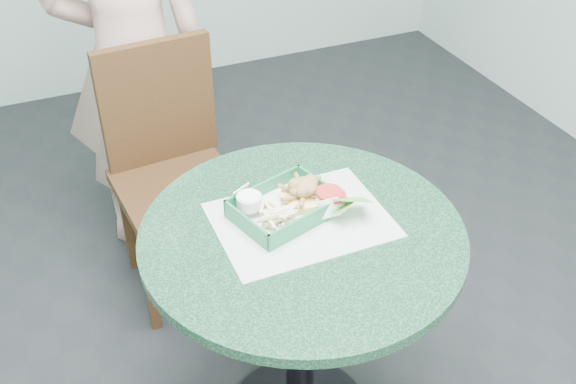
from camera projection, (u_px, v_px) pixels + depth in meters
name	position (u px, v px, depth m)	size (l,w,h in m)	color
cafe_table	(302.00, 284.00, 1.81)	(0.83, 0.83, 0.75)	black
dining_chair	(170.00, 157.00, 2.39)	(0.41, 0.41, 0.93)	#4D2D1E
diner_person	(131.00, 50.00, 2.43)	(0.60, 0.39, 1.65)	#D5A597
placemat	(301.00, 226.00, 1.74)	(0.44, 0.33, 0.00)	#B3C1BC
food_basket	(285.00, 216.00, 1.75)	(0.25, 0.18, 0.05)	#1B6A3E
crab_sandwich	(307.00, 200.00, 1.75)	(0.12, 0.12, 0.07)	#EEC464
fries_pile	(271.00, 214.00, 1.72)	(0.10, 0.11, 0.04)	beige
sauce_ramekin	(250.00, 201.00, 1.74)	(0.07, 0.07, 0.04)	silver
garnish_cup	(336.00, 214.00, 1.71)	(0.12, 0.12, 0.05)	white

